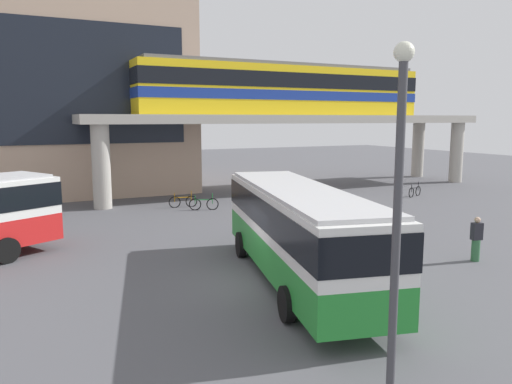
# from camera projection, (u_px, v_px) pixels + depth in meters

# --- Properties ---
(ground_plane) EXTENTS (120.00, 120.00, 0.00)m
(ground_plane) POSITION_uv_depth(u_px,v_px,m) (171.00, 225.00, 25.71)
(ground_plane) COLOR #515156
(elevated_platform) EXTENTS (32.20, 6.20, 5.74)m
(elevated_platform) POSITION_uv_depth(u_px,v_px,m) (295.00, 126.00, 38.37)
(elevated_platform) COLOR #ADA89E
(elevated_platform) RESTS_ON ground_plane
(train) EXTENTS (22.99, 2.96, 3.84)m
(train) POSITION_uv_depth(u_px,v_px,m) (286.00, 89.00, 37.61)
(train) COLOR yellow
(train) RESTS_ON elevated_platform
(bus_main) EXTENTS (5.00, 11.33, 3.22)m
(bus_main) POSITION_uv_depth(u_px,v_px,m) (298.00, 225.00, 16.48)
(bus_main) COLOR #268C33
(bus_main) RESTS_ON ground_plane
(bicycle_green) EXTENTS (1.70, 0.68, 1.04)m
(bicycle_green) POSITION_uv_depth(u_px,v_px,m) (204.00, 204.00, 30.08)
(bicycle_green) COLOR black
(bicycle_green) RESTS_ON ground_plane
(bicycle_blue) EXTENTS (1.67, 0.77, 1.04)m
(bicycle_blue) POSITION_uv_depth(u_px,v_px,m) (283.00, 194.00, 34.02)
(bicycle_blue) COLOR black
(bicycle_blue) RESTS_ON ground_plane
(bicycle_black) EXTENTS (1.69, 0.69, 1.04)m
(bicycle_black) POSITION_uv_depth(u_px,v_px,m) (415.00, 192.00, 35.24)
(bicycle_black) COLOR black
(bicycle_black) RESTS_ON ground_plane
(bicycle_orange) EXTENTS (1.78, 0.30, 1.04)m
(bicycle_orange) POSITION_uv_depth(u_px,v_px,m) (183.00, 201.00, 31.00)
(bicycle_orange) COLOR black
(bicycle_orange) RESTS_ON ground_plane
(pedestrian_by_bike_rack) EXTENTS (0.44, 0.33, 1.74)m
(pedestrian_by_bike_rack) POSITION_uv_depth(u_px,v_px,m) (476.00, 240.00, 19.19)
(pedestrian_by_bike_rack) COLOR #33663F
(pedestrian_by_bike_rack) RESTS_ON ground_plane
(lamp_post) EXTENTS (0.36, 0.36, 6.78)m
(lamp_post) POSITION_uv_depth(u_px,v_px,m) (398.00, 203.00, 8.90)
(lamp_post) COLOR #3F3F44
(lamp_post) RESTS_ON ground_plane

